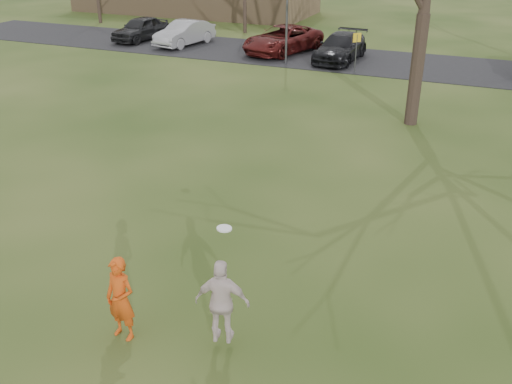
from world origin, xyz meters
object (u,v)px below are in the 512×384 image
(car_3, at_px, (340,47))
(catching_play, at_px, (222,302))
(player_defender, at_px, (121,299))
(car_0, at_px, (140,29))
(car_1, at_px, (184,33))
(car_2, at_px, (283,39))

(car_3, bearing_deg, catching_play, -77.62)
(player_defender, distance_m, car_3, 24.71)
(car_0, height_order, car_3, car_0)
(car_1, xyz_separation_m, car_3, (10.21, -0.37, -0.02))
(car_3, bearing_deg, car_1, -179.89)
(car_3, bearing_deg, car_2, 171.67)
(player_defender, bearing_deg, car_2, 109.68)
(car_0, bearing_deg, car_1, 2.34)
(car_1, bearing_deg, car_3, 7.98)
(catching_play, bearing_deg, car_1, 120.69)
(car_2, relative_size, catching_play, 2.42)
(player_defender, xyz_separation_m, catching_play, (1.93, 0.43, 0.20))
(player_defender, distance_m, car_1, 27.97)
(car_1, relative_size, car_3, 0.90)
(car_0, distance_m, car_1, 3.43)
(player_defender, bearing_deg, car_1, 122.88)
(catching_play, bearing_deg, player_defender, -167.41)
(car_1, relative_size, catching_play, 1.96)
(car_0, height_order, catching_play, catching_play)
(car_1, distance_m, catching_play, 28.52)
(car_0, bearing_deg, player_defender, -50.91)
(car_0, relative_size, catching_play, 1.91)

